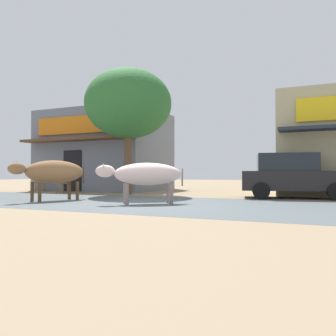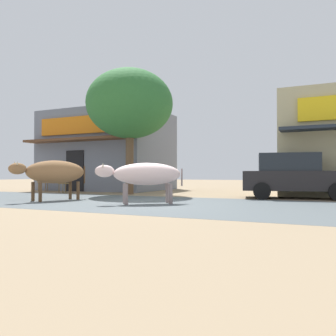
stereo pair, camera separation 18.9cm
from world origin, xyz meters
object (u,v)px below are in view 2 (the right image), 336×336
at_px(cafe_chair_by_doorway, 64,182).
at_px(cow_near_brown, 55,172).
at_px(roadside_tree, 130,104).
at_px(cafe_chair_near_tree, 43,181).
at_px(cow_far_dark, 145,174).
at_px(parked_hatchback_car, 293,175).

bearing_deg(cafe_chair_by_doorway, cow_near_brown, -52.04).
height_order(roadside_tree, cafe_chair_near_tree, roadside_tree).
bearing_deg(cow_far_dark, cafe_chair_near_tree, 152.60).
distance_m(cow_far_dark, cafe_chair_by_doorway, 7.38).
xyz_separation_m(roadside_tree, cow_far_dark, (2.86, -3.90, -3.08)).
bearing_deg(cafe_chair_by_doorway, cafe_chair_near_tree, 162.86).
distance_m(parked_hatchback_car, cow_near_brown, 8.48).
relative_size(cow_near_brown, cafe_chair_by_doorway, 2.89).
relative_size(cow_far_dark, cafe_chair_near_tree, 2.54).
bearing_deg(cafe_chair_near_tree, cow_far_dark, -27.40).
relative_size(parked_hatchback_car, cow_near_brown, 1.51).
xyz_separation_m(roadside_tree, cow_near_brown, (-0.55, -4.01, -3.01)).
height_order(cow_near_brown, cafe_chair_near_tree, cow_near_brown).
bearing_deg(cafe_chair_near_tree, cow_near_brown, -42.13).
xyz_separation_m(cow_far_dark, cafe_chair_near_tree, (-8.26, 4.28, -0.37)).
relative_size(roadside_tree, parked_hatchback_car, 1.37).
xyz_separation_m(roadside_tree, parked_hatchback_car, (6.74, 0.32, -3.12)).
distance_m(cow_far_dark, cafe_chair_near_tree, 9.31).
xyz_separation_m(parked_hatchback_car, cow_far_dark, (-3.88, -4.22, 0.04)).
bearing_deg(cow_near_brown, cafe_chair_by_doorway, 127.96).
bearing_deg(cow_near_brown, roadside_tree, 82.19).
distance_m(cow_near_brown, cafe_chair_by_doorway, 4.85).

